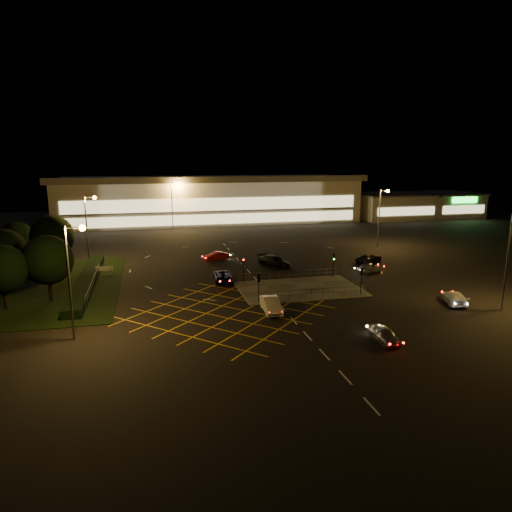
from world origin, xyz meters
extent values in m
plane|color=black|center=(0.00, 0.00, 0.00)|extent=(180.00, 180.00, 0.00)
cube|color=#4C4944|center=(2.00, -2.00, 0.06)|extent=(14.00, 9.00, 0.12)
cube|color=black|center=(-28.00, 6.00, 0.04)|extent=(18.00, 30.00, 0.08)
cube|color=black|center=(-23.00, 6.00, 0.50)|extent=(2.00, 26.00, 1.00)
cube|color=beige|center=(0.00, 62.00, 5.00)|extent=(70.00, 25.00, 10.00)
cube|color=slate|center=(0.00, 62.00, 10.20)|extent=(72.00, 26.50, 0.60)
cube|color=#FFEAA5|center=(0.00, 49.45, 5.00)|extent=(66.00, 0.20, 3.00)
cube|color=#FFEAA5|center=(0.00, 49.45, 1.80)|extent=(66.00, 0.20, 2.20)
cube|color=beige|center=(46.00, 54.00, 3.00)|extent=(18.00, 14.00, 6.00)
cube|color=slate|center=(46.00, 54.00, 6.15)|extent=(18.80, 14.80, 0.40)
cube|color=#FFEAA5|center=(46.00, 46.95, 2.60)|extent=(15.30, 0.20, 2.00)
cube|color=beige|center=(62.00, 54.00, 3.00)|extent=(14.00, 14.00, 6.00)
cube|color=slate|center=(62.00, 54.00, 6.15)|extent=(14.80, 14.80, 0.40)
cube|color=#FFEAA5|center=(62.00, 46.95, 2.60)|extent=(11.90, 0.20, 2.00)
cube|color=#19E533|center=(62.00, 46.85, 5.00)|extent=(7.00, 0.30, 1.40)
cylinder|color=slate|center=(-22.00, -12.00, 5.00)|extent=(0.20, 0.20, 10.00)
cylinder|color=slate|center=(-21.30, -12.00, 9.80)|extent=(1.40, 0.12, 0.12)
sphere|color=orange|center=(-20.60, -12.00, 9.75)|extent=(0.56, 0.56, 0.56)
cylinder|color=slate|center=(20.00, -14.00, 5.00)|extent=(0.20, 0.20, 10.00)
cylinder|color=slate|center=(-24.00, 18.00, 5.00)|extent=(0.20, 0.20, 10.00)
cylinder|color=slate|center=(-23.30, 18.00, 9.80)|extent=(1.40, 0.12, 0.12)
sphere|color=orange|center=(-22.60, 18.00, 9.75)|extent=(0.56, 0.56, 0.56)
cylinder|color=slate|center=(24.00, 20.00, 5.00)|extent=(0.20, 0.20, 10.00)
cylinder|color=slate|center=(24.70, 20.00, 9.80)|extent=(1.40, 0.12, 0.12)
sphere|color=orange|center=(25.40, 20.00, 9.75)|extent=(0.56, 0.56, 0.56)
cylinder|color=slate|center=(-10.00, 48.00, 5.00)|extent=(0.20, 0.20, 10.00)
cylinder|color=slate|center=(-9.30, 48.00, 9.80)|extent=(1.40, 0.12, 0.12)
sphere|color=orange|center=(-8.60, 48.00, 9.75)|extent=(0.56, 0.56, 0.56)
cylinder|color=slate|center=(30.00, 50.00, 5.00)|extent=(0.20, 0.20, 10.00)
cylinder|color=slate|center=(30.70, 50.00, 9.80)|extent=(1.40, 0.12, 0.12)
sphere|color=orange|center=(31.40, 50.00, 9.75)|extent=(0.56, 0.56, 0.56)
cylinder|color=black|center=(-4.00, -6.00, 1.62)|extent=(0.10, 0.10, 3.00)
cube|color=black|center=(-4.00, -6.00, 2.82)|extent=(0.28, 0.18, 0.90)
sphere|color=#19FF33|center=(-4.00, -5.87, 2.82)|extent=(0.16, 0.16, 0.16)
cylinder|color=black|center=(8.00, -6.00, 1.62)|extent=(0.10, 0.10, 3.00)
cube|color=black|center=(8.00, -6.00, 2.82)|extent=(0.28, 0.18, 0.90)
sphere|color=#19FF33|center=(8.00, -5.87, 2.82)|extent=(0.16, 0.16, 0.16)
cylinder|color=black|center=(-4.00, 2.00, 1.62)|extent=(0.10, 0.10, 3.00)
cube|color=black|center=(-4.00, 2.00, 2.82)|extent=(0.28, 0.18, 0.90)
sphere|color=#FF0C0C|center=(-4.00, 1.87, 2.82)|extent=(0.16, 0.16, 0.16)
cylinder|color=black|center=(8.00, 2.00, 1.62)|extent=(0.10, 0.10, 3.00)
cube|color=black|center=(8.00, 2.00, 2.82)|extent=(0.28, 0.18, 0.90)
sphere|color=#19FF33|center=(8.00, 1.87, 2.82)|extent=(0.16, 0.16, 0.16)
cylinder|color=black|center=(-30.00, -2.00, 1.26)|extent=(0.36, 0.36, 2.52)
sphere|color=black|center=(-30.00, -2.00, 4.34)|extent=(5.04, 5.04, 5.04)
cylinder|color=black|center=(-32.00, 6.00, 1.35)|extent=(0.36, 0.36, 2.70)
sphere|color=black|center=(-32.00, 6.00, 4.65)|extent=(5.40, 5.40, 5.40)
cylinder|color=black|center=(-28.00, 14.00, 1.44)|extent=(0.36, 0.36, 2.88)
sphere|color=black|center=(-28.00, 14.00, 4.96)|extent=(5.76, 5.76, 5.76)
cylinder|color=black|center=(-34.00, 20.00, 1.17)|extent=(0.36, 0.36, 2.34)
sphere|color=black|center=(-34.00, 20.00, 4.03)|extent=(4.68, 4.68, 4.68)
cylinder|color=black|center=(-26.00, 0.00, 1.35)|extent=(0.36, 0.36, 2.70)
sphere|color=black|center=(-26.00, 0.00, 4.65)|extent=(5.40, 5.40, 5.40)
imported|color=#BABCC2|center=(3.96, -18.73, 0.64)|extent=(1.61, 3.81, 1.28)
imported|color=white|center=(-3.43, -9.00, 0.75)|extent=(1.83, 4.63, 1.50)
imported|color=#0E0B46|center=(-6.34, 3.29, 0.66)|extent=(2.51, 4.90, 1.33)
imported|color=black|center=(2.20, 9.77, 0.78)|extent=(4.63, 5.73, 1.56)
imported|color=silver|center=(14.14, 3.78, 0.61)|extent=(3.82, 2.29, 1.22)
imported|color=#9D140B|center=(-5.29, 16.04, 0.63)|extent=(4.06, 2.41, 1.26)
imported|color=black|center=(16.71, 8.97, 0.68)|extent=(5.31, 4.70, 1.36)
imported|color=silver|center=(16.49, -11.03, 0.66)|extent=(3.14, 4.89, 1.32)
camera|label=1|loc=(-15.29, -51.84, 15.53)|focal=32.00mm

